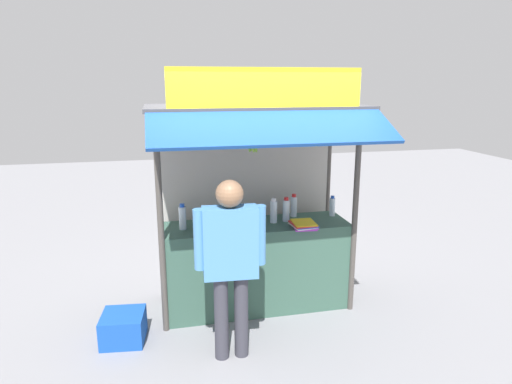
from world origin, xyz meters
name	(u,v)px	position (x,y,z in m)	size (l,w,h in m)	color
ground_plane	(256,305)	(0.00, 0.00, 0.00)	(20.00, 20.00, 0.00)	gray
stall_counter	(256,265)	(0.00, 0.00, 0.47)	(1.98, 0.59, 0.95)	#385B4C
stall_structure	(253,168)	(0.00, 0.13, 1.53)	(2.18, 1.51, 2.54)	#4C4742
water_bottle_left	(286,210)	(0.34, 0.03, 1.07)	(0.07, 0.07, 0.27)	silver
water_bottle_front_left	(332,206)	(0.90, 0.11, 1.06)	(0.06, 0.06, 0.23)	silver
water_bottle_mid_left	(294,206)	(0.47, 0.18, 1.07)	(0.07, 0.07, 0.26)	silver
water_bottle_far_left	(274,211)	(0.20, 0.01, 1.07)	(0.08, 0.08, 0.27)	silver
water_bottle_back_right	(183,217)	(-0.77, 0.00, 1.07)	(0.08, 0.08, 0.27)	silver
magazine_stack_right	(239,225)	(-0.19, -0.08, 0.98)	(0.22, 0.31, 0.06)	black
magazine_stack_front_right	(304,225)	(0.45, -0.23, 0.98)	(0.27, 0.30, 0.06)	purple
magazine_stack_mid_right	(208,229)	(-0.53, -0.18, 0.99)	(0.25, 0.32, 0.08)	orange
banana_bunch_rightmost	(253,143)	(-0.11, -0.40, 1.86)	(0.11, 0.11, 0.28)	#332D23
banana_bunch_leftmost	(315,140)	(0.49, -0.40, 1.88)	(0.10, 0.10, 0.25)	#332D23
vendor_person	(230,254)	(-0.42, -0.87, 0.98)	(0.62, 0.23, 1.63)	#383842
plastic_crate	(123,327)	(-1.39, -0.40, 0.14)	(0.39, 0.39, 0.27)	#194CB2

